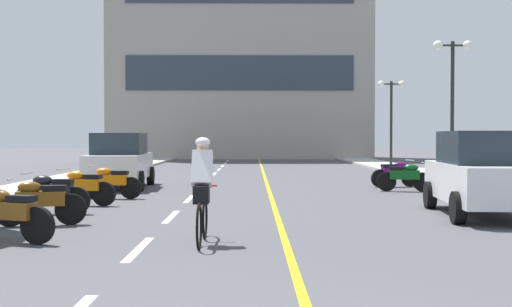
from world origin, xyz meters
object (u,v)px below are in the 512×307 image
(motorcycle_4, at_px, (83,187))
(motorcycle_1, at_px, (8,213))
(street_lamp_far, at_px, (391,103))
(motorcycle_2, at_px, (40,201))
(motorcycle_7, at_px, (395,173))
(motorcycle_5, at_px, (111,182))
(parked_car_near, at_px, (483,173))
(parked_car_mid, at_px, (120,160))
(cyclist_rider, at_px, (202,188))
(motorcycle_6, at_px, (405,176))
(motorcycle_3, at_px, (51,193))
(street_lamp_mid, at_px, (452,78))

(motorcycle_4, bearing_deg, motorcycle_1, -87.32)
(street_lamp_far, height_order, motorcycle_2, street_lamp_far)
(motorcycle_7, bearing_deg, street_lamp_far, 78.59)
(street_lamp_far, relative_size, motorcycle_5, 2.69)
(street_lamp_far, relative_size, parked_car_near, 1.06)
(parked_car_mid, bearing_deg, street_lamp_far, 48.46)
(parked_car_near, distance_m, parked_car_mid, 12.12)
(motorcycle_7, bearing_deg, parked_car_mid, -177.79)
(motorcycle_4, relative_size, cyclist_rider, 0.95)
(motorcycle_6, bearing_deg, motorcycle_3, -147.35)
(motorcycle_1, height_order, motorcycle_3, same)
(parked_car_near, height_order, motorcycle_6, parked_car_near)
(parked_car_mid, relative_size, cyclist_rider, 2.40)
(motorcycle_1, height_order, motorcycle_4, same)
(parked_car_mid, bearing_deg, motorcycle_1, -87.57)
(motorcycle_3, bearing_deg, parked_car_near, -2.25)
(motorcycle_3, height_order, motorcycle_5, same)
(motorcycle_2, bearing_deg, cyclist_rider, -32.44)
(motorcycle_1, xyz_separation_m, motorcycle_3, (-0.50, 3.87, 0.00))
(parked_car_near, distance_m, motorcycle_1, 9.54)
(motorcycle_1, relative_size, motorcycle_4, 0.97)
(street_lamp_far, height_order, parked_car_near, street_lamp_far)
(motorcycle_5, bearing_deg, motorcycle_6, 15.21)
(motorcycle_6, height_order, motorcycle_7, same)
(motorcycle_5, height_order, motorcycle_6, same)
(motorcycle_5, relative_size, motorcycle_7, 1.01)
(street_lamp_far, height_order, motorcycle_7, street_lamp_far)
(street_lamp_mid, height_order, motorcycle_4, street_lamp_mid)
(motorcycle_4, bearing_deg, parked_car_mid, 92.19)
(street_lamp_mid, height_order, parked_car_near, street_lamp_mid)
(street_lamp_far, height_order, motorcycle_5, street_lamp_far)
(parked_car_mid, xyz_separation_m, motorcycle_1, (0.48, -11.22, -0.44))
(parked_car_near, distance_m, cyclist_rider, 6.78)
(motorcycle_1, distance_m, motorcycle_4, 5.64)
(parked_car_mid, xyz_separation_m, motorcycle_2, (0.35, -9.24, -0.44))
(motorcycle_6, bearing_deg, motorcycle_1, -131.64)
(street_lamp_far, bearing_deg, motorcycle_2, -116.97)
(motorcycle_1, bearing_deg, motorcycle_3, 97.34)
(motorcycle_1, bearing_deg, street_lamp_mid, 50.79)
(motorcycle_2, height_order, motorcycle_7, same)
(street_lamp_far, distance_m, motorcycle_6, 15.43)
(parked_car_near, relative_size, parked_car_mid, 1.01)
(motorcycle_2, height_order, motorcycle_3, same)
(motorcycle_3, bearing_deg, street_lamp_mid, 40.35)
(street_lamp_far, height_order, cyclist_rider, street_lamp_far)
(street_lamp_far, bearing_deg, motorcycle_4, -121.54)
(motorcycle_6, xyz_separation_m, cyclist_rider, (-5.54, -9.81, 0.41))
(parked_car_near, relative_size, motorcycle_5, 2.54)
(street_lamp_mid, height_order, motorcycle_6, street_lamp_mid)
(motorcycle_7, bearing_deg, street_lamp_mid, 42.16)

